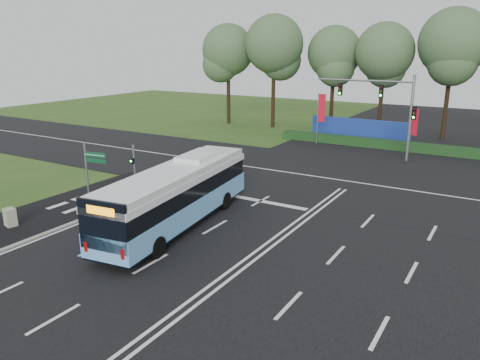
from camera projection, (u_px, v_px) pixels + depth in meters
name	position (u px, v px, depth m)	size (l,w,h in m)	color
ground	(271.00, 241.00, 22.81)	(120.00, 120.00, 0.00)	#2F541C
road_main	(271.00, 240.00, 22.80)	(20.00, 120.00, 0.04)	black
road_cross	(350.00, 182.00, 32.70)	(120.00, 14.00, 0.05)	black
bike_path	(51.00, 213.00, 26.51)	(5.00, 18.00, 0.06)	black
kerb_strip	(80.00, 220.00, 25.32)	(0.25, 18.00, 0.12)	gray
city_bus	(177.00, 195.00, 24.24)	(4.01, 12.09, 3.41)	#66ACEE
pedestrian_signal	(134.00, 167.00, 29.81)	(0.27, 0.41, 3.16)	gray
street_sign	(91.00, 167.00, 26.93)	(1.50, 0.29, 3.87)	gray
utility_cabinet	(10.00, 218.00, 24.45)	(0.60, 0.50, 1.00)	#A69F86
banner_flag_left	(321.00, 111.00, 44.45)	(0.69, 0.31, 4.94)	gray
banner_flag_mid	(414.00, 125.00, 39.44)	(0.61, 0.23, 4.25)	gray
traffic_light_gantry	(389.00, 103.00, 38.33)	(8.41, 0.28, 7.00)	gray
hedge	(394.00, 145.00, 42.90)	(22.00, 1.20, 0.80)	#143917
blue_hoarding	(360.00, 130.00, 46.75)	(10.00, 0.30, 2.20)	navy
eucalyptus_row	(438.00, 51.00, 44.99)	(54.67, 9.79, 12.87)	black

